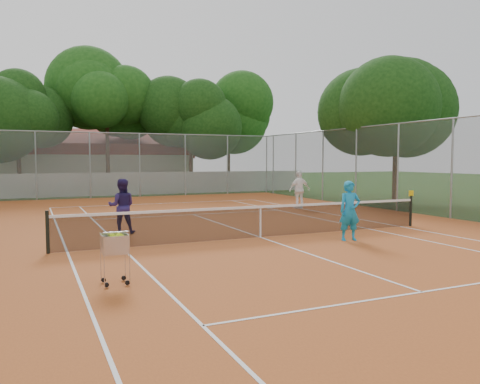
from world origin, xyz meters
name	(u,v)px	position (x,y,z in m)	size (l,w,h in m)	color
ground	(260,238)	(0.00, 0.00, 0.00)	(120.00, 120.00, 0.00)	#14330E
court_pad	(260,238)	(0.00, 0.00, 0.01)	(18.00, 34.00, 0.02)	#AC5321
court_lines	(260,237)	(0.00, 0.00, 0.02)	(10.98, 23.78, 0.01)	white
tennis_net	(260,221)	(0.00, 0.00, 0.51)	(11.88, 0.10, 0.98)	black
perimeter_fence	(260,172)	(0.00, 0.00, 2.00)	(18.00, 34.00, 4.00)	slate
boundary_wall	(134,184)	(0.00, 19.00, 0.75)	(26.00, 0.30, 1.50)	silver
clubhouse	(86,161)	(-2.00, 29.00, 2.20)	(16.40, 9.00, 4.40)	beige
tropical_trees	(124,123)	(0.00, 22.00, 5.00)	(29.00, 19.00, 10.00)	black
player_near	(350,211)	(2.13, -1.52, 0.89)	(0.63, 0.41, 1.73)	#1688C2
player_far_left	(122,206)	(-3.67, 2.51, 0.89)	(0.85, 0.66, 1.74)	#271C54
player_far_right	(299,190)	(5.47, 6.74, 0.92)	(1.06, 0.44, 1.80)	white
ball_hopper	(115,257)	(-4.87, -3.62, 0.54)	(0.50, 0.50, 1.04)	silver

